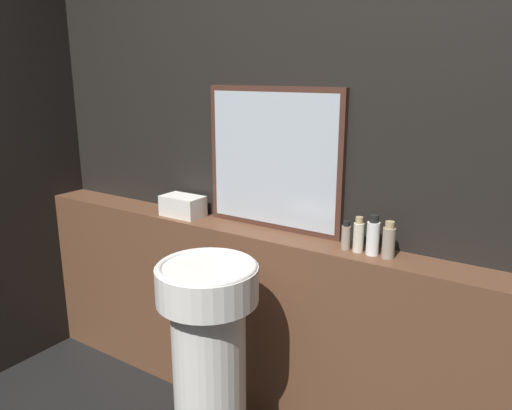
% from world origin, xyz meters
% --- Properties ---
extents(wall_back, '(8.00, 0.06, 2.50)m').
position_xyz_m(wall_back, '(0.00, 1.70, 1.25)').
color(wall_back, black).
rests_on(wall_back, ground_plane).
extents(vanity_counter, '(2.81, 0.20, 0.95)m').
position_xyz_m(vanity_counter, '(0.00, 1.57, 0.48)').
color(vanity_counter, brown).
rests_on(vanity_counter, ground_plane).
extents(pedestal_sink, '(0.41, 0.41, 0.95)m').
position_xyz_m(pedestal_sink, '(0.05, 1.12, 0.53)').
color(pedestal_sink, white).
rests_on(pedestal_sink, ground_plane).
extents(mirror, '(0.70, 0.03, 0.66)m').
position_xyz_m(mirror, '(0.03, 1.65, 1.29)').
color(mirror, '#47281E').
rests_on(mirror, vanity_counter).
extents(towel_stack, '(0.22, 0.13, 0.11)m').
position_xyz_m(towel_stack, '(-0.47, 1.57, 1.01)').
color(towel_stack, silver).
rests_on(towel_stack, vanity_counter).
extents(shampoo_bottle, '(0.04, 0.04, 0.12)m').
position_xyz_m(shampoo_bottle, '(0.44, 1.57, 1.01)').
color(shampoo_bottle, gray).
rests_on(shampoo_bottle, vanity_counter).
extents(conditioner_bottle, '(0.04, 0.04, 0.15)m').
position_xyz_m(conditioner_bottle, '(0.49, 1.57, 1.02)').
color(conditioner_bottle, beige).
rests_on(conditioner_bottle, vanity_counter).
extents(lotion_bottle, '(0.05, 0.05, 0.17)m').
position_xyz_m(lotion_bottle, '(0.55, 1.57, 1.03)').
color(lotion_bottle, white).
rests_on(lotion_bottle, vanity_counter).
extents(body_wash_bottle, '(0.05, 0.05, 0.15)m').
position_xyz_m(body_wash_bottle, '(0.62, 1.57, 1.02)').
color(body_wash_bottle, gray).
rests_on(body_wash_bottle, vanity_counter).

